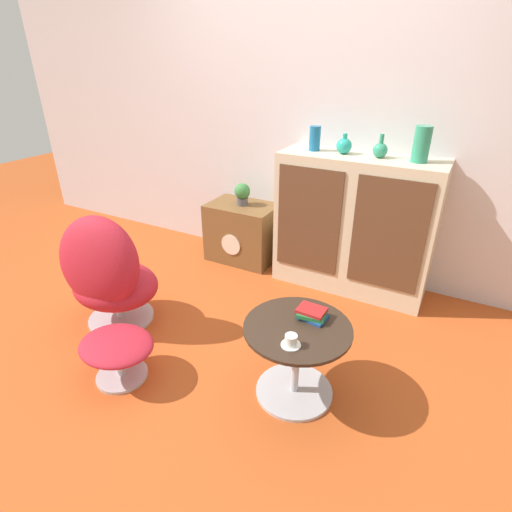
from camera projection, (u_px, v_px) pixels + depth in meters
ground_plane at (205, 345)px, 2.64m from camera, size 12.00×12.00×0.00m
wall_back at (301, 113)px, 3.20m from camera, size 6.40×0.06×2.60m
sideboard at (354, 225)px, 3.10m from camera, size 1.19×0.43×1.07m
tv_console at (243, 232)px, 3.66m from camera, size 0.61×0.42×0.53m
egg_chair at (108, 275)px, 2.68m from camera, size 0.68×0.63×0.85m
ottoman at (117, 349)px, 2.30m from camera, size 0.45×0.38×0.28m
coffee_table at (296, 354)px, 2.16m from camera, size 0.57×0.57×0.46m
vase_leftmost at (315, 138)px, 2.98m from camera, size 0.08×0.08×0.18m
vase_inner_left at (344, 146)px, 2.90m from camera, size 0.11×0.11×0.15m
vase_inner_right at (380, 150)px, 2.79m from camera, size 0.10×0.10×0.16m
vase_rightmost at (422, 144)px, 2.65m from camera, size 0.11×0.11×0.24m
potted_plant at (242, 193)px, 3.49m from camera, size 0.14×0.14×0.19m
teacup at (291, 341)px, 1.93m from camera, size 0.10×0.10×0.06m
book_stack at (312, 314)px, 2.13m from camera, size 0.16×0.13×0.05m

